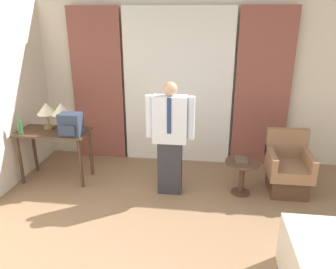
# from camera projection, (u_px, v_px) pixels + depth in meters

# --- Properties ---
(wall_back) EXTENTS (10.00, 0.06, 2.70)m
(wall_back) POSITION_uv_depth(u_px,v_px,m) (178.00, 83.00, 5.54)
(wall_back) COLOR silver
(wall_back) RESTS_ON ground_plane
(curtain_sheer_center) EXTENTS (1.79, 0.06, 2.58)m
(curtain_sheer_center) POSITION_uv_depth(u_px,v_px,m) (178.00, 88.00, 5.44)
(curtain_sheer_center) COLOR white
(curtain_sheer_center) RESTS_ON ground_plane
(curtain_drape_left) EXTENTS (0.87, 0.06, 2.58)m
(curtain_drape_left) POSITION_uv_depth(u_px,v_px,m) (98.00, 86.00, 5.60)
(curtain_drape_left) COLOR brown
(curtain_drape_left) RESTS_ON ground_plane
(curtain_drape_right) EXTENTS (0.87, 0.06, 2.58)m
(curtain_drape_right) POSITION_uv_depth(u_px,v_px,m) (262.00, 91.00, 5.27)
(curtain_drape_right) COLOR brown
(curtain_drape_right) RESTS_ON ground_plane
(desk) EXTENTS (1.07, 0.55, 0.80)m
(desk) POSITION_uv_depth(u_px,v_px,m) (54.00, 139.00, 4.96)
(desk) COLOR #4C3323
(desk) RESTS_ON ground_plane
(table_lamp_left) EXTENTS (0.30, 0.30, 0.41)m
(table_lamp_left) POSITION_uv_depth(u_px,v_px,m) (47.00, 109.00, 4.92)
(table_lamp_left) COLOR #9E7F47
(table_lamp_left) RESTS_ON desk
(table_lamp_right) EXTENTS (0.30, 0.30, 0.41)m
(table_lamp_right) POSITION_uv_depth(u_px,v_px,m) (61.00, 110.00, 4.90)
(table_lamp_right) COLOR #9E7F47
(table_lamp_right) RESTS_ON desk
(bottle_near_edge) EXTENTS (0.07, 0.07, 0.27)m
(bottle_near_edge) POSITION_uv_depth(u_px,v_px,m) (20.00, 127.00, 4.73)
(bottle_near_edge) COLOR #336638
(bottle_near_edge) RESTS_ON desk
(backpack) EXTENTS (0.31, 0.25, 0.33)m
(backpack) POSITION_uv_depth(u_px,v_px,m) (71.00, 125.00, 4.69)
(backpack) COLOR #2D384C
(backpack) RESTS_ON desk
(person) EXTENTS (0.67, 0.22, 1.63)m
(person) POSITION_uv_depth(u_px,v_px,m) (170.00, 136.00, 4.50)
(person) COLOR #2D2D33
(person) RESTS_ON ground_plane
(armchair) EXTENTS (0.59, 0.65, 0.88)m
(armchair) POSITION_uv_depth(u_px,v_px,m) (288.00, 170.00, 4.73)
(armchair) COLOR #4C3323
(armchair) RESTS_ON ground_plane
(side_table) EXTENTS (0.49, 0.49, 0.51)m
(side_table) POSITION_uv_depth(u_px,v_px,m) (242.00, 172.00, 4.65)
(side_table) COLOR #4C3323
(side_table) RESTS_ON ground_plane
(book) EXTENTS (0.17, 0.23, 0.03)m
(book) POSITION_uv_depth(u_px,v_px,m) (241.00, 160.00, 4.59)
(book) COLOR brown
(book) RESTS_ON side_table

